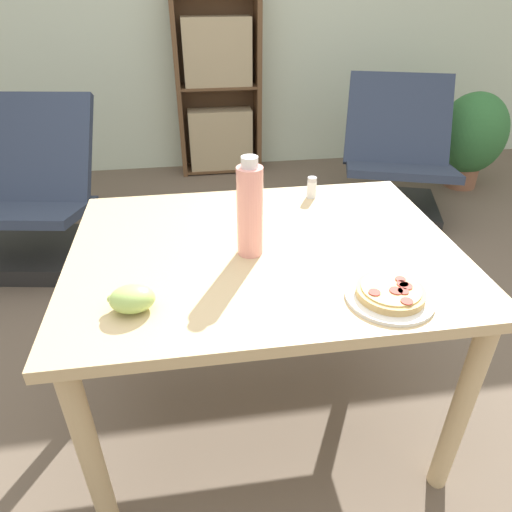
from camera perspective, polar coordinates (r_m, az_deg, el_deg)
ground_plane at (r=1.96m, az=2.26°, el=-15.76°), size 14.00×14.00×0.00m
dining_table at (r=1.45m, az=1.04°, el=-2.16°), size 1.17×0.88×0.73m
pizza_on_plate at (r=1.22m, az=16.42°, el=-4.57°), size 0.23×0.23×0.04m
grape_bunch at (r=1.16m, az=-15.30°, el=-5.21°), size 0.12×0.09×0.07m
drink_bottle at (r=1.30m, az=-0.77°, el=5.75°), size 0.08×0.08×0.30m
salt_shaker at (r=1.72m, az=6.97°, el=8.49°), size 0.04×0.04×0.08m
lounge_chair_near at (r=2.90m, az=-26.24°, el=4.85°), size 0.79×0.86×0.88m
lounge_chair_far at (r=3.30m, az=16.85°, el=9.86°), size 0.86×0.94×0.88m
bookshelf at (r=3.86m, az=-4.69°, el=19.58°), size 0.66×0.26×1.38m
potted_plant_floor at (r=3.92m, az=25.28°, el=13.32°), size 0.53×0.45×0.72m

